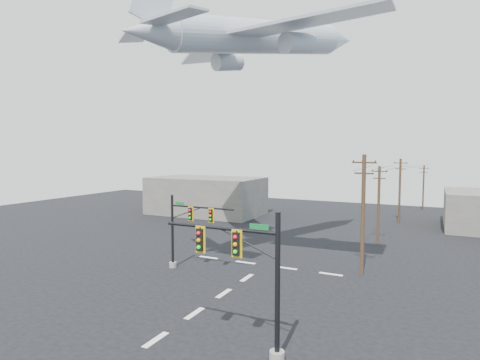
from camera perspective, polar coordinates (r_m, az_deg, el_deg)
The scene contains 11 objects.
ground at distance 27.37m, azimuth -6.49°, elevation -18.33°, with size 120.00×120.00×0.00m, color black.
lane_markings at distance 31.69m, azimuth -1.12°, elevation -15.06°, with size 14.00×21.20×0.01m.
signal_mast_near at distance 20.82m, azimuth 1.63°, elevation -13.91°, with size 6.85×0.83×7.53m.
signal_mast_far at distance 35.66m, azimuth -7.88°, elevation -7.05°, with size 6.44×0.72×6.54m.
utility_pole_a at distance 35.18m, azimuth 17.09°, elevation -4.41°, with size 2.03×0.43×10.15m.
utility_pole_b at distance 47.48m, azimuth 19.11°, elevation -3.13°, with size 1.76×0.42×8.72m.
utility_pole_c at distance 62.10m, azimuth 21.77°, elevation -1.23°, with size 1.87×0.56×9.25m.
utility_pole_d at distance 77.18m, azimuth 24.63°, elevation -0.84°, with size 1.62×0.37×7.84m.
power_lines at distance 55.93m, azimuth 21.44°, elevation 1.74°, with size 5.37×42.52×0.87m.
airliner at distance 38.45m, azimuth 3.02°, elevation 19.57°, with size 23.65×25.90×7.17m.
building_left at distance 65.98m, azimuth -4.86°, elevation -2.23°, with size 18.00×10.00×6.00m, color slate.
Camera 1 is at (13.63, -21.27, 10.54)m, focal length 30.00 mm.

